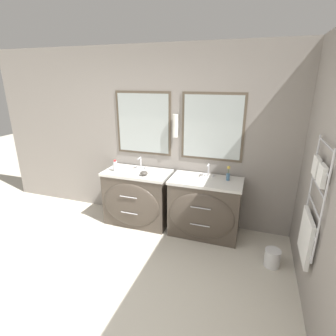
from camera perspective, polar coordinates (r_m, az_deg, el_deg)
ground_plane at (r=2.90m, az=-21.43°, el=-30.35°), size 16.00×16.00×0.00m
wall_back at (r=3.98m, az=-2.42°, el=6.83°), size 5.66×0.16×2.60m
wall_right at (r=2.59m, az=31.79°, el=-3.11°), size 0.13×4.39×2.60m
vanity_left at (r=4.04m, az=-6.73°, el=-6.41°), size 0.99×0.59×0.83m
vanity_right at (r=3.75m, az=7.92°, el=-8.57°), size 0.99×0.59×0.83m
faucet_left at (r=3.99m, az=-6.02°, el=1.03°), size 0.17×0.12×0.19m
faucet_right at (r=3.70m, az=8.75°, el=-0.55°), size 0.17×0.12×0.19m
toiletry_bottle at (r=3.95m, az=-11.42°, el=0.43°), size 0.06×0.06×0.18m
amenity_bowl at (r=3.74m, az=-5.27°, el=-1.13°), size 0.11×0.11×0.07m
flower_vase at (r=3.62m, az=12.97°, el=-1.36°), size 0.05×0.05×0.20m
waste_bin at (r=3.53m, az=21.76°, el=-17.64°), size 0.19×0.19×0.22m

